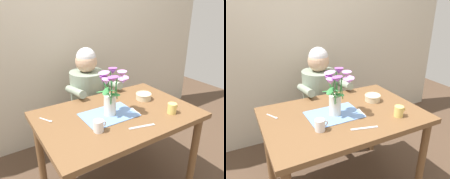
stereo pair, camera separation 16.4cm
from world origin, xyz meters
The scene contains 11 objects.
wood_panel_backdrop centered at (0.00, 1.05, 1.25)m, with size 4.00×0.10×2.50m, color beige.
dining_table centered at (0.00, 0.00, 0.64)m, with size 1.20×0.80×0.74m.
seated_person centered at (0.06, 0.62, 0.56)m, with size 0.45×0.47×1.14m.
striped_placemat centered at (-0.08, 0.01, 0.74)m, with size 0.40×0.28×0.01m, color #6B93D1.
flower_vase centered at (-0.06, 0.00, 0.94)m, with size 0.27×0.22×0.35m.
ceramic_bowl centered at (0.33, 0.09, 0.77)m, with size 0.14×0.14×0.06m.
dinner_knife centered at (0.02, -0.26, 0.74)m, with size 0.19×0.02×0.01m, color silver.
ceramic_mug centered at (-0.25, -0.15, 0.78)m, with size 0.09×0.07×0.08m.
coffee_cup centered at (0.34, -0.23, 0.78)m, with size 0.09×0.07×0.08m.
spoon_0 centered at (0.13, -0.04, 0.74)m, with size 0.03×0.12×0.01m.
spoon_1 centered at (-0.49, 0.17, 0.74)m, with size 0.07×0.11×0.01m.
Camera 1 is at (-0.85, -1.23, 1.53)m, focal length 35.24 mm.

